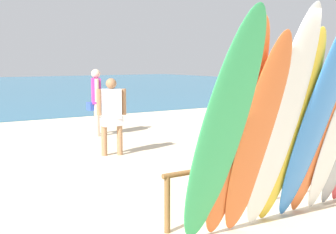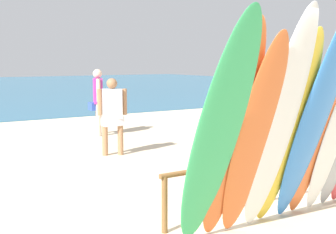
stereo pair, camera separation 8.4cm
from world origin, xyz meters
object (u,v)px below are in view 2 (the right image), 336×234
(surfboard_rack, at_px, (264,168))
(surfboard_green_0, at_px, (218,135))
(surfboard_orange_2, at_px, (253,139))
(beachgoer_by_water, at_px, (98,97))
(surfboard_orange_1, at_px, (232,134))
(beach_chair_red, at_px, (278,127))
(beachgoer_near_rack, at_px, (112,111))
(surfboard_orange_6, at_px, (324,113))
(surfboard_white_3, at_px, (279,124))
(surfboard_yellow_4, at_px, (288,131))
(surfboard_blue_5, at_px, (316,116))

(surfboard_rack, distance_m, surfboard_green_0, 1.74)
(surfboard_orange_2, xyz_separation_m, beachgoer_by_water, (1.33, 7.39, -0.14))
(surfboard_rack, bearing_deg, surfboard_orange_1, -149.38)
(surfboard_orange_2, distance_m, beach_chair_red, 5.85)
(beachgoer_by_water, bearing_deg, surfboard_orange_1, -172.85)
(surfboard_rack, bearing_deg, beachgoer_near_rack, 93.68)
(surfboard_orange_1, xyz_separation_m, surfboard_orange_6, (1.39, -0.04, 0.14))
(surfboard_white_3, relative_size, surfboard_yellow_4, 1.10)
(surfboard_rack, xyz_separation_m, beachgoer_near_rack, (-0.27, 4.19, 0.37))
(surfboard_rack, bearing_deg, surfboard_yellow_4, -114.52)
(surfboard_rack, xyz_separation_m, beach_chair_red, (3.48, 3.14, -0.13))
(surfboard_orange_2, distance_m, surfboard_blue_5, 0.94)
(surfboard_orange_2, height_order, surfboard_orange_6, surfboard_orange_6)
(surfboard_blue_5, height_order, surfboard_orange_6, surfboard_orange_6)
(surfboard_orange_1, xyz_separation_m, surfboard_white_3, (0.61, -0.07, 0.08))
(surfboard_orange_2, bearing_deg, surfboard_blue_5, -4.10)
(surfboard_blue_5, distance_m, beachgoer_near_rack, 4.98)
(beachgoer_near_rack, bearing_deg, surfboard_blue_5, 113.98)
(surfboard_yellow_4, xyz_separation_m, beachgoer_near_rack, (0.03, 4.85, -0.24))
(surfboard_orange_1, xyz_separation_m, beach_chair_red, (4.61, 3.81, -0.78))
(surfboard_orange_2, bearing_deg, surfboard_rack, 38.50)
(surfboard_rack, xyz_separation_m, surfboard_yellow_4, (-0.30, -0.66, 0.61))
(surfboard_blue_5, bearing_deg, surfboard_orange_1, 170.83)
(surfboard_orange_6, relative_size, beachgoer_by_water, 1.61)
(surfboard_orange_6, bearing_deg, surfboard_white_3, -176.73)
(surfboard_blue_5, relative_size, beachgoer_by_water, 1.60)
(surfboard_rack, bearing_deg, beachgoer_by_water, 86.01)
(surfboard_rack, xyz_separation_m, surfboard_orange_1, (-1.13, -0.67, 0.65))
(surfboard_white_3, height_order, surfboard_orange_6, surfboard_orange_6)
(surfboard_rack, bearing_deg, surfboard_orange_2, -140.86)
(surfboard_orange_2, distance_m, surfboard_orange_6, 1.15)
(surfboard_blue_5, bearing_deg, surfboard_rack, 88.83)
(surfboard_yellow_4, height_order, beach_chair_red, surfboard_yellow_4)
(surfboard_white_3, distance_m, surfboard_orange_6, 0.79)
(surfboard_yellow_4, bearing_deg, beachgoer_by_water, 82.93)
(surfboard_orange_2, height_order, beachgoer_by_water, surfboard_orange_2)
(surfboard_blue_5, xyz_separation_m, beachgoer_by_water, (0.42, 7.44, -0.33))
(surfboard_blue_5, bearing_deg, beachgoer_near_rack, 88.90)
(surfboard_blue_5, height_order, beachgoer_by_water, surfboard_blue_5)
(surfboard_green_0, xyz_separation_m, beachgoer_near_rack, (1.13, 4.96, -0.32))
(surfboard_rack, distance_m, surfboard_orange_6, 1.09)
(surfboard_white_3, xyz_separation_m, surfboard_yellow_4, (0.23, 0.08, -0.12))
(surfboard_orange_2, bearing_deg, surfboard_green_0, -173.79)
(surfboard_rack, bearing_deg, beach_chair_red, 42.03)
(surfboard_white_3, relative_size, beachgoer_near_rack, 1.66)
(surfboard_orange_1, xyz_separation_m, beachgoer_near_rack, (0.86, 4.86, -0.28))
(surfboard_orange_2, height_order, beach_chair_red, surfboard_orange_2)
(beachgoer_near_rack, xyz_separation_m, beach_chair_red, (3.75, -1.05, -0.50))
(surfboard_white_3, bearing_deg, surfboard_blue_5, -3.28)
(surfboard_orange_2, distance_m, beachgoer_by_water, 7.51)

